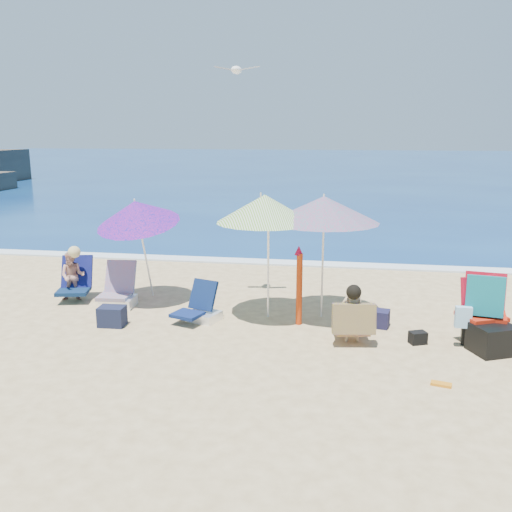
% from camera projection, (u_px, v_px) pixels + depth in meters
% --- Properties ---
extents(ground, '(120.00, 120.00, 0.00)m').
position_uv_depth(ground, '(265.00, 347.00, 7.85)').
color(ground, '#D8BC84').
rests_on(ground, ground).
extents(sea, '(120.00, 80.00, 0.12)m').
position_uv_depth(sea, '(337.00, 165.00, 51.15)').
color(sea, navy).
rests_on(sea, ground).
extents(foam, '(120.00, 0.50, 0.04)m').
position_uv_depth(foam, '(298.00, 263.00, 12.75)').
color(foam, white).
rests_on(foam, ground).
extents(umbrella_turquoise, '(1.85, 1.85, 2.04)m').
position_uv_depth(umbrella_turquoise, '(324.00, 209.00, 8.75)').
color(umbrella_turquoise, silver).
rests_on(umbrella_turquoise, ground).
extents(umbrella_striped, '(2.01, 2.01, 2.07)m').
position_uv_depth(umbrella_striped, '(265.00, 209.00, 8.72)').
color(umbrella_striped, white).
rests_on(umbrella_striped, ground).
extents(umbrella_blue, '(1.73, 1.78, 1.99)m').
position_uv_depth(umbrella_blue, '(137.00, 213.00, 9.56)').
color(umbrella_blue, white).
rests_on(umbrella_blue, ground).
extents(furled_umbrella, '(0.14, 0.14, 1.28)m').
position_uv_depth(furled_umbrella, '(299.00, 282.00, 8.64)').
color(furled_umbrella, '#B8340D').
rests_on(furled_umbrella, ground).
extents(chair_navy, '(0.78, 0.77, 0.64)m').
position_uv_depth(chair_navy, '(201.00, 311.00, 8.92)').
color(chair_navy, '#0E1E4F').
rests_on(chair_navy, ground).
extents(chair_rainbow, '(0.63, 0.71, 0.76)m').
position_uv_depth(chair_rainbow, '(118.00, 294.00, 9.69)').
color(chair_rainbow, '#CA6747').
rests_on(chair_rainbow, ground).
extents(camp_chair_left, '(0.81, 0.98, 0.99)m').
position_uv_depth(camp_chair_left, '(489.00, 330.00, 7.69)').
color(camp_chair_left, '#B2200C').
rests_on(camp_chair_left, ground).
extents(camp_chair_right, '(0.78, 0.68, 1.04)m').
position_uv_depth(camp_chair_right, '(482.00, 318.00, 7.95)').
color(camp_chair_right, '#B7210D').
rests_on(camp_chair_right, ground).
extents(person_center, '(0.63, 0.60, 0.89)m').
position_uv_depth(person_center, '(353.00, 315.00, 7.91)').
color(person_center, tan).
rests_on(person_center, ground).
extents(person_left, '(0.67, 0.79, 1.00)m').
position_uv_depth(person_left, '(73.00, 276.00, 9.96)').
color(person_left, tan).
rests_on(person_left, ground).
extents(bag_navy_a, '(0.41, 0.31, 0.31)m').
position_uv_depth(bag_navy_a, '(112.00, 316.00, 8.69)').
color(bag_navy_a, '#161B32').
rests_on(bag_navy_a, ground).
extents(bag_black_a, '(0.32, 0.29, 0.20)m').
position_uv_depth(bag_black_a, '(203.00, 301.00, 9.69)').
color(bag_black_a, black).
rests_on(bag_black_a, ground).
extents(bag_tan, '(0.28, 0.22, 0.22)m').
position_uv_depth(bag_tan, '(201.00, 308.00, 9.24)').
color(bag_tan, tan).
rests_on(bag_tan, ground).
extents(bag_navy_b, '(0.41, 0.34, 0.27)m').
position_uv_depth(bag_navy_b, '(377.00, 318.00, 8.66)').
color(bag_navy_b, '#191836').
rests_on(bag_navy_b, ground).
extents(bag_black_b, '(0.28, 0.24, 0.18)m').
position_uv_depth(bag_black_b, '(418.00, 338.00, 7.97)').
color(bag_black_b, black).
rests_on(bag_black_b, ground).
extents(orange_item, '(0.26, 0.17, 0.03)m').
position_uv_depth(orange_item, '(441.00, 384.00, 6.67)').
color(orange_item, orange).
rests_on(orange_item, ground).
extents(seagull, '(0.77, 0.37, 0.13)m').
position_uv_depth(seagull, '(236.00, 70.00, 9.20)').
color(seagull, white).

